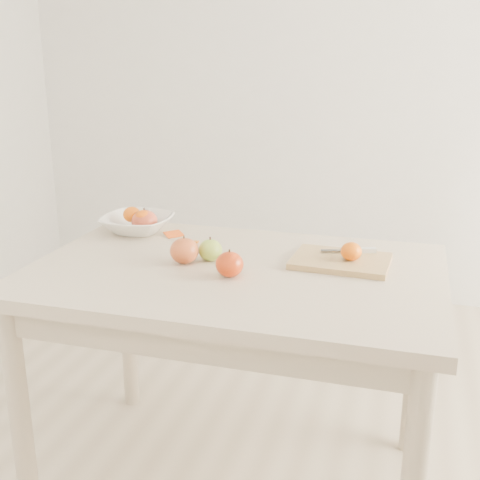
# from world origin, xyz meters

# --- Properties ---
(table) EXTENTS (1.20, 0.80, 0.75)m
(table) POSITION_xyz_m (0.00, 0.00, 0.65)
(table) COLOR beige
(table) RESTS_ON ground
(cutting_board) EXTENTS (0.29, 0.22, 0.02)m
(cutting_board) POSITION_xyz_m (0.29, 0.12, 0.76)
(cutting_board) COLOR tan
(cutting_board) RESTS_ON table
(board_tangerine) EXTENTS (0.06, 0.06, 0.05)m
(board_tangerine) POSITION_xyz_m (0.32, 0.11, 0.80)
(board_tangerine) COLOR #E55508
(board_tangerine) RESTS_ON cutting_board
(fruit_bowl) EXTENTS (0.24, 0.24, 0.06)m
(fruit_bowl) POSITION_xyz_m (-0.44, 0.26, 0.78)
(fruit_bowl) COLOR white
(fruit_bowl) RESTS_ON table
(bowl_tangerine_near) EXTENTS (0.06, 0.06, 0.06)m
(bowl_tangerine_near) POSITION_xyz_m (-0.46, 0.27, 0.81)
(bowl_tangerine_near) COLOR orange
(bowl_tangerine_near) RESTS_ON fruit_bowl
(bowl_tangerine_far) EXTENTS (0.06, 0.06, 0.05)m
(bowl_tangerine_far) POSITION_xyz_m (-0.41, 0.25, 0.81)
(bowl_tangerine_far) COLOR orange
(bowl_tangerine_far) RESTS_ON fruit_bowl
(orange_peel_a) EXTENTS (0.07, 0.07, 0.01)m
(orange_peel_a) POSITION_xyz_m (-0.30, 0.25, 0.75)
(orange_peel_a) COLOR #DB4D0F
(orange_peel_a) RESTS_ON table
(orange_peel_b) EXTENTS (0.05, 0.04, 0.01)m
(orange_peel_b) POSITION_xyz_m (-0.21, 0.19, 0.75)
(orange_peel_b) COLOR orange
(orange_peel_b) RESTS_ON table
(paring_knife) EXTENTS (0.17, 0.07, 0.01)m
(paring_knife) POSITION_xyz_m (0.34, 0.19, 0.78)
(paring_knife) COLOR silver
(paring_knife) RESTS_ON cutting_board
(apple_green) EXTENTS (0.07, 0.07, 0.07)m
(apple_green) POSITION_xyz_m (-0.09, 0.04, 0.78)
(apple_green) COLOR #63931F
(apple_green) RESTS_ON table
(apple_red_e) EXTENTS (0.08, 0.08, 0.07)m
(apple_red_e) POSITION_xyz_m (0.01, -0.07, 0.79)
(apple_red_e) COLOR #941A07
(apple_red_e) RESTS_ON table
(apple_red_a) EXTENTS (0.09, 0.09, 0.08)m
(apple_red_a) POSITION_xyz_m (-0.41, 0.25, 0.79)
(apple_red_a) COLOR maroon
(apple_red_a) RESTS_ON table
(apple_red_b) EXTENTS (0.09, 0.09, 0.08)m
(apple_red_b) POSITION_xyz_m (-0.16, -0.00, 0.79)
(apple_red_b) COLOR #9C2815
(apple_red_b) RESTS_ON table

